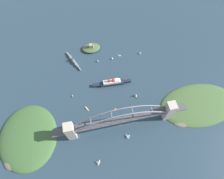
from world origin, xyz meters
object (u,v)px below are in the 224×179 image
object	(u,v)px
small_boat_0	(119,56)
small_boat_4	(112,58)
small_boat_1	(136,95)
small_boat_6	(72,96)
small_boat_3	(98,61)
seaplane_taxiing_near_bridge	(99,163)
small_boat_5	(140,53)
seaplane_second_in_formation	(128,136)
small_boat_2	(87,108)
small_boat_7	(115,109)
fort_island_mid_harbor	(91,48)
channel_marker_buoy	(131,105)
ocean_liner	(112,83)
naval_cruiser	(73,61)
harbor_arch_bridge	(121,120)

from	to	relation	value
small_boat_0	small_boat_4	size ratio (longest dim) A/B	1.17
small_boat_1	small_boat_6	distance (m)	138.37
small_boat_3	seaplane_taxiing_near_bridge	bearing A→B (deg)	-99.72
small_boat_5	small_boat_0	bearing A→B (deg)	175.00
seaplane_taxiing_near_bridge	seaplane_second_in_formation	world-z (taller)	seaplane_second_in_formation
small_boat_1	small_boat_2	size ratio (longest dim) A/B	0.86
small_boat_4	small_boat_7	bearing A→B (deg)	-99.84
seaplane_taxiing_near_bridge	small_boat_5	world-z (taller)	small_boat_5
seaplane_taxiing_near_bridge	small_boat_4	size ratio (longest dim) A/B	1.20
small_boat_5	small_boat_6	world-z (taller)	small_boat_5
seaplane_second_in_formation	small_boat_0	bearing A→B (deg)	81.36
small_boat_2	small_boat_7	distance (m)	59.49
fort_island_mid_harbor	channel_marker_buoy	bearing A→B (deg)	-71.15
fort_island_mid_harbor	small_boat_7	size ratio (longest dim) A/B	4.42
small_boat_1	small_boat_6	xyz separation A→B (m)	(-135.09, 29.71, -3.90)
ocean_liner	seaplane_second_in_formation	xyz separation A→B (m)	(5.27, -123.62, -3.46)
small_boat_5	small_boat_6	size ratio (longest dim) A/B	0.91
fort_island_mid_harbor	channel_marker_buoy	distance (m)	179.58
naval_cruiser	small_boat_2	size ratio (longest dim) A/B	4.98
small_boat_2	small_boat_5	distance (m)	191.61
fort_island_mid_harbor	seaplane_taxiing_near_bridge	world-z (taller)	fort_island_mid_harbor
small_boat_1	seaplane_taxiing_near_bridge	bearing A→B (deg)	-131.38
small_boat_3	seaplane_second_in_formation	bearing A→B (deg)	-82.60
small_boat_6	small_boat_0	bearing A→B (deg)	34.49
small_boat_3	small_boat_7	world-z (taller)	small_boat_3
harbor_arch_bridge	small_boat_3	xyz separation A→B (m)	(-16.28, 167.19, -26.94)
small_boat_2	fort_island_mid_harbor	bearing A→B (deg)	77.36
small_boat_5	fort_island_mid_harbor	bearing A→B (deg)	160.69
small_boat_1	ocean_liner	bearing A→B (deg)	137.11
fort_island_mid_harbor	small_boat_3	distance (m)	42.74
naval_cruiser	seaplane_taxiing_near_bridge	size ratio (longest dim) A/B	6.75
small_boat_2	small_boat_5	bearing A→B (deg)	38.10
seaplane_second_in_formation	small_boat_2	bearing A→B (deg)	132.46
naval_cruiser	small_boat_0	xyz separation A→B (m)	(112.27, -5.78, -2.34)
small_boat_7	channel_marker_buoy	bearing A→B (deg)	5.01
seaplane_second_in_formation	small_boat_7	size ratio (longest dim) A/B	0.92
naval_cruiser	channel_marker_buoy	distance (m)	175.59
small_boat_2	small_boat_4	distance (m)	141.63
seaplane_second_in_formation	channel_marker_buoy	bearing A→B (deg)	69.51
harbor_arch_bridge	small_boat_5	world-z (taller)	harbor_arch_bridge
small_boat_7	small_boat_1	bearing A→B (deg)	22.25
seaplane_second_in_formation	small_boat_5	xyz separation A→B (m)	(81.31, 194.13, 1.58)
ocean_liner	small_boat_7	distance (m)	62.71
naval_cruiser	small_boat_4	world-z (taller)	naval_cruiser
small_boat_2	seaplane_taxiing_near_bridge	bearing A→B (deg)	-87.20
seaplane_second_in_formation	small_boat_4	bearing A→B (deg)	86.74
fort_island_mid_harbor	small_boat_0	world-z (taller)	fort_island_mid_harbor
harbor_arch_bridge	fort_island_mid_harbor	distance (m)	212.08
harbor_arch_bridge	fort_island_mid_harbor	size ratio (longest dim) A/B	5.70
fort_island_mid_harbor	small_boat_6	size ratio (longest dim) A/B	5.00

